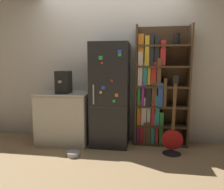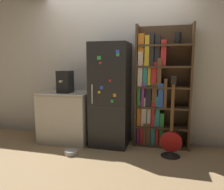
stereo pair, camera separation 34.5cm
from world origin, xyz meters
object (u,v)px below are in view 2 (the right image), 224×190
Objects in this scene: refrigerator at (110,95)px; espresso_machine at (65,82)px; bookshelf at (156,90)px; pet_bowl at (71,152)px; guitar at (171,145)px.

espresso_machine is at bearing -174.25° from refrigerator.
pet_bowl is at bearing -148.60° from bookshelf.
refrigerator is 8.36× the size of pet_bowl.
bookshelf is at bearing 31.40° from pet_bowl.
bookshelf is 0.90m from guitar.
refrigerator is at bearing 164.67° from guitar.
refrigerator is 1.09m from pet_bowl.
bookshelf is 1.52m from espresso_machine.
pet_bowl is at bearing -128.74° from refrigerator.
bookshelf is 1.65× the size of guitar.
pet_bowl is (-0.46, -0.58, -0.80)m from refrigerator.
bookshelf reaches higher than guitar.
espresso_machine is at bearing 173.75° from guitar.
guitar is (0.98, -0.27, -0.67)m from refrigerator.
bookshelf is 1.65m from pet_bowl.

